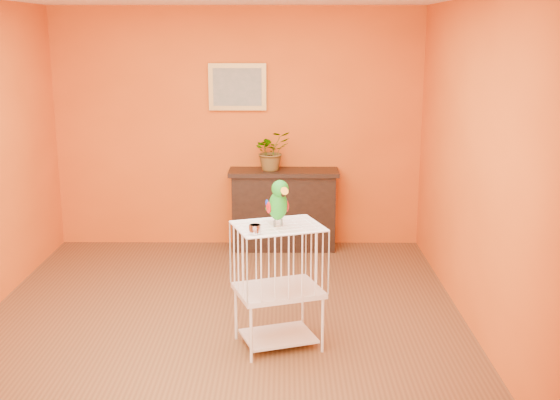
{
  "coord_description": "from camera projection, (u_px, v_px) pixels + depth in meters",
  "views": [
    {
      "loc": [
        0.5,
        -5.37,
        2.31
      ],
      "look_at": [
        0.47,
        -0.42,
        1.13
      ],
      "focal_mm": 45.0,
      "sensor_mm": 36.0,
      "label": 1
    }
  ],
  "objects": [
    {
      "name": "parrot",
      "position": [
        278.0,
        202.0,
        5.07
      ],
      "size": [
        0.2,
        0.31,
        0.35
      ],
      "rotation": [
        0.0,
        0.0,
        0.39
      ],
      "color": "#59544C",
      "rests_on": "birdcage"
    },
    {
      "name": "birdcage",
      "position": [
        278.0,
        284.0,
        5.22
      ],
      "size": [
        0.73,
        0.64,
        0.94
      ],
      "rotation": [
        0.0,
        0.0,
        0.33
      ],
      "color": "white",
      "rests_on": "ground"
    },
    {
      "name": "room_shell",
      "position": [
        219.0,
        130.0,
        5.39
      ],
      "size": [
        4.5,
        4.5,
        4.5
      ],
      "color": "orange",
      "rests_on": "ground"
    },
    {
      "name": "feed_cup",
      "position": [
        255.0,
        229.0,
        4.9
      ],
      "size": [
        0.09,
        0.09,
        0.06
      ],
      "primitive_type": "cylinder",
      "color": "silver",
      "rests_on": "birdcage"
    },
    {
      "name": "ground",
      "position": [
        223.0,
        322.0,
        5.76
      ],
      "size": [
        4.5,
        4.5,
        0.0
      ],
      "primitive_type": "plane",
      "color": "brown",
      "rests_on": "ground"
    },
    {
      "name": "framed_picture",
      "position": [
        237.0,
        87.0,
        7.51
      ],
      "size": [
        0.62,
        0.04,
        0.5
      ],
      "color": "#AA803C",
      "rests_on": "room_shell"
    },
    {
      "name": "potted_plant",
      "position": [
        271.0,
        156.0,
        7.45
      ],
      "size": [
        0.52,
        0.54,
        0.33
      ],
      "primitive_type": "imported",
      "rotation": [
        0.0,
        0.0,
        0.42
      ],
      "color": "#26722D",
      "rests_on": "console_cabinet"
    },
    {
      "name": "console_cabinet",
      "position": [
        284.0,
        209.0,
        7.64
      ],
      "size": [
        1.18,
        0.42,
        0.88
      ],
      "color": "black",
      "rests_on": "ground"
    }
  ]
}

